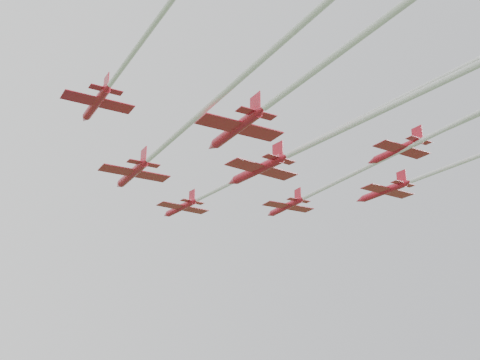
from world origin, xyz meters
TOP-DOWN VIEW (x-y plane):
  - jet_lead at (5.77, 0.08)m, footprint 9.04×65.24m
  - jet_row2_left at (-11.98, -10.86)m, footprint 10.77×56.12m
  - jet_row2_right at (15.59, -9.80)m, footprint 10.56×51.15m
  - jet_row3_left at (-23.11, -23.61)m, footprint 9.69×51.65m
  - jet_row3_mid at (0.49, -26.41)m, footprint 9.80×61.27m
  - jet_row3_right at (26.92, -22.17)m, footprint 9.38×54.61m
  - jet_row4_left at (-11.14, -37.07)m, footprint 11.48×64.98m

SIDE VIEW (x-z plane):
  - jet_row4_left at x=-11.14m, z-range 54.42..57.30m
  - jet_row3_mid at x=0.49m, z-range 54.66..57.61m
  - jet_row2_left at x=-11.98m, z-range 55.94..58.79m
  - jet_row2_right at x=15.59m, z-range 56.51..59.06m
  - jet_row3_right at x=26.92m, z-range 57.94..60.72m
  - jet_row3_left at x=-23.11m, z-range 58.17..60.54m
  - jet_lead at x=5.77m, z-range 58.03..60.74m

